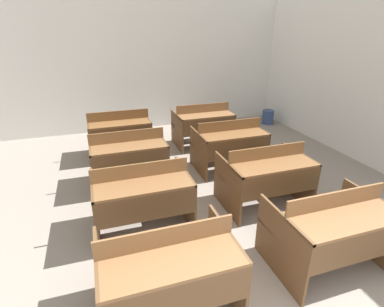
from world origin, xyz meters
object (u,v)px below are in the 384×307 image
object	(u,v)px
bench_third_left	(129,156)
wastepaper_bin	(268,117)
bench_back_right	(203,124)
bench_front_left	(168,270)
bench_second_right	(266,175)
bench_back_left	(120,132)
bench_third_right	(229,144)
bench_second_left	(142,195)
bench_front_right	(331,228)

from	to	relation	value
bench_third_left	wastepaper_bin	world-z (taller)	bench_third_left
bench_back_right	bench_front_left	bearing A→B (deg)	-114.38
bench_second_right	bench_back_left	xyz separation A→B (m)	(-1.66, 2.37, 0.00)
bench_third_left	bench_third_right	bearing A→B (deg)	-0.22
bench_front_left	bench_back_left	size ratio (longest dim) A/B	1.00
bench_second_left	bench_third_left	bearing A→B (deg)	90.19
bench_front_left	bench_front_right	xyz separation A→B (m)	(1.64, 0.02, 0.00)
bench_third_right	bench_back_right	xyz separation A→B (m)	(-0.03, 1.19, 0.00)
bench_back_left	bench_third_left	bearing A→B (deg)	-89.43
bench_front_right	bench_second_right	world-z (taller)	same
bench_front_left	bench_third_left	size ratio (longest dim) A/B	1.00
bench_front_right	bench_third_right	distance (m)	2.38
bench_front_left	wastepaper_bin	distance (m)	5.80
bench_front_left	bench_second_left	world-z (taller)	same
bench_front_left	bench_front_right	size ratio (longest dim) A/B	1.00
bench_third_left	bench_third_right	size ratio (longest dim) A/B	1.00
bench_third_left	bench_back_left	bearing A→B (deg)	90.57
bench_third_right	wastepaper_bin	distance (m)	2.91
bench_front_right	bench_back_right	bearing A→B (deg)	90.23
bench_back_left	wastepaper_bin	world-z (taller)	bench_back_left
bench_second_left	bench_third_right	distance (m)	2.05
bench_front_right	bench_back_left	bearing A→B (deg)	115.00
bench_front_left	bench_front_right	bearing A→B (deg)	0.80
bench_second_left	bench_third_right	xyz separation A→B (m)	(1.66, 1.19, 0.00)
wastepaper_bin	bench_back_right	bearing A→B (deg)	-157.10
bench_third_right	wastepaper_bin	bearing A→B (deg)	45.39
bench_front_left	wastepaper_bin	bearing A→B (deg)	50.43
bench_second_right	bench_back_left	distance (m)	2.89
bench_front_right	bench_third_right	bearing A→B (deg)	89.63
bench_front_right	bench_back_right	world-z (taller)	same
bench_second_right	bench_third_left	world-z (taller)	same
bench_front_left	bench_second_right	xyz separation A→B (m)	(1.64, 1.22, 0.00)
bench_back_left	bench_back_right	size ratio (longest dim) A/B	1.00
bench_front_left	bench_back_right	bearing A→B (deg)	65.62
bench_third_right	wastepaper_bin	xyz separation A→B (m)	(2.03, 2.06, -0.28)
bench_second_right	bench_third_right	size ratio (longest dim) A/B	1.00
bench_front_left	bench_back_right	size ratio (longest dim) A/B	1.00
bench_third_right	bench_front_left	bearing A→B (deg)	-124.58
bench_back_right	wastepaper_bin	bearing A→B (deg)	22.90
bench_back_left	bench_second_right	bearing A→B (deg)	-55.05
bench_second_left	bench_third_left	world-z (taller)	same
bench_front_right	bench_back_right	size ratio (longest dim) A/B	1.00
bench_back_left	wastepaper_bin	bearing A→B (deg)	13.26
bench_front_right	bench_back_left	xyz separation A→B (m)	(-1.66, 3.57, 0.00)
bench_third_left	bench_back_left	distance (m)	1.18
bench_second_left	bench_back_left	size ratio (longest dim) A/B	1.00
bench_front_left	bench_second_right	world-z (taller)	same
bench_back_left	bench_third_right	bearing A→B (deg)	-35.19
bench_front_right	bench_third_left	world-z (taller)	same
bench_second_left	bench_front_left	bearing A→B (deg)	-89.79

